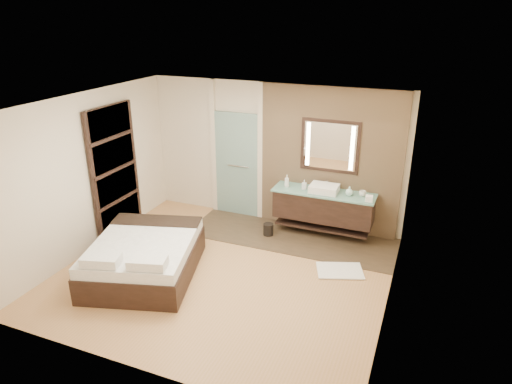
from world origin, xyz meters
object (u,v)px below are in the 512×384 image
at_px(vanity, 323,206).
at_px(mirror_unit, 330,146).
at_px(waste_bin, 268,230).
at_px(bed, 144,257).

xyz_separation_m(vanity, mirror_unit, (0.00, 0.24, 1.07)).
bearing_deg(waste_bin, bed, -124.03).
xyz_separation_m(bed, waste_bin, (1.34, 1.98, -0.19)).
height_order(bed, waste_bin, bed).
bearing_deg(waste_bin, mirror_unit, 35.24).
relative_size(mirror_unit, waste_bin, 4.54).
height_order(vanity, bed, vanity).
relative_size(vanity, bed, 0.82).
bearing_deg(vanity, waste_bin, -155.96).
distance_m(bed, waste_bin, 2.40).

